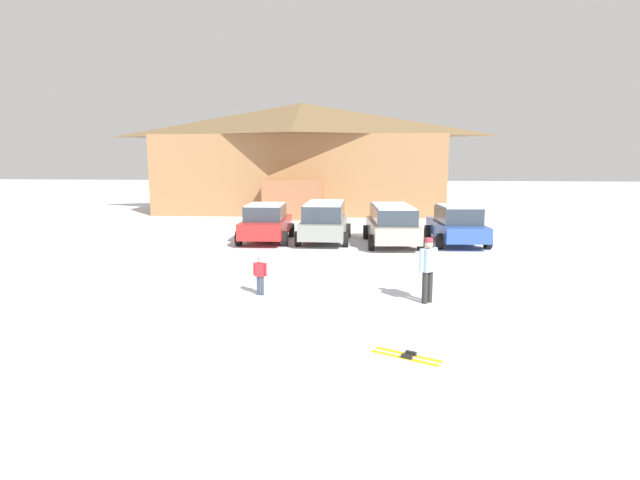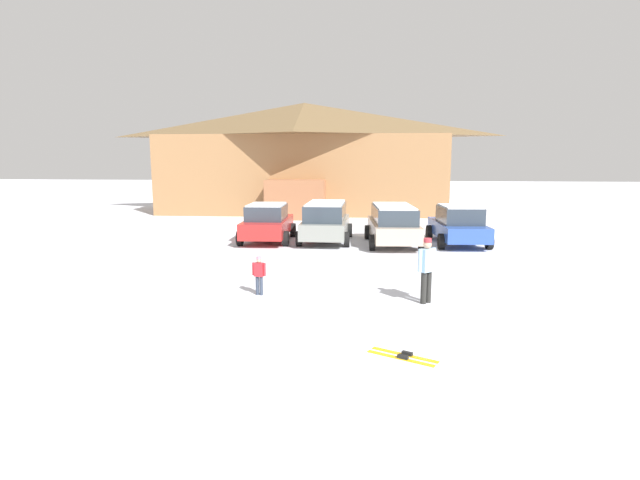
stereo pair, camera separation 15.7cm
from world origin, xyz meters
name	(u,v)px [view 1 (the left image)]	position (x,y,z in m)	size (l,w,h in m)	color
ground	(239,382)	(0.00, 0.00, 0.00)	(160.00, 160.00, 0.00)	silver
ski_lodge	(302,157)	(-2.45, 27.59, 3.79)	(19.63, 10.34, 7.49)	#986C43
parked_red_sedan	(266,222)	(-2.35, 14.16, 0.85)	(2.30, 4.33, 1.69)	red
parked_grey_wagon	(325,220)	(0.24, 14.34, 0.94)	(2.23, 4.51, 1.75)	gray
parked_beige_suv	(392,223)	(3.18, 13.79, 0.92)	(2.46, 4.84, 1.70)	#BBA38E
parked_blue_hatchback	(457,225)	(5.97, 14.17, 0.84)	(2.38, 4.38, 1.68)	#2C4DA3
skier_adult_in_blue_parka	(428,266)	(3.63, 4.93, 0.94)	(0.49, 0.46, 1.67)	#272725
skier_child_in_red_jacket	(260,274)	(-0.75, 5.27, 0.59)	(0.38, 0.20, 1.05)	#333D4F
pair_of_skis	(407,356)	(2.83, 1.30, 0.02)	(1.30, 0.86, 0.08)	gold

